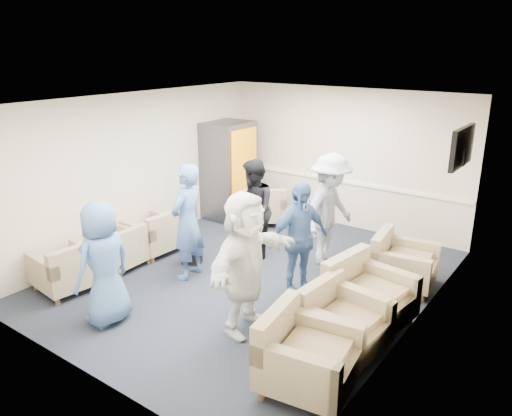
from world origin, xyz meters
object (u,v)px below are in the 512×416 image
Objects in this scene: armchair_right_far at (401,264)px; person_back_left at (253,210)px; armchair_right_near at (304,358)px; armchair_right_midfar at (366,297)px; person_front_left at (103,263)px; person_mid_right at (299,239)px; vending_machine at (229,171)px; armchair_corner at (265,207)px; person_mid_left at (188,222)px; armchair_left_near at (68,270)px; armchair_right_midnear at (341,324)px; armchair_left_mid at (122,249)px; armchair_left_far at (156,235)px; person_front_right at (246,263)px; person_back_right at (330,211)px.

person_back_left reaches higher than armchair_right_far.
armchair_right_near is 0.99× the size of armchair_right_midfar.
person_mid_right is at bearing 141.92° from person_front_left.
vending_machine is 1.21× the size of person_front_left.
person_mid_left reaches higher than armchair_corner.
person_front_left is at bearing 132.75° from armchair_right_midfar.
person_mid_left is 1.23m from person_back_left.
armchair_right_far reaches higher than armchair_left_near.
person_mid_right is (2.93, -2.07, -0.15)m from vending_machine.
armchair_right_midnear is 0.79× the size of armchair_corner.
person_mid_left is at bearing 57.55° from armchair_right_near.
armchair_left_near is 3.00m from person_back_left.
vending_machine is at bearing -29.31° from armchair_corner.
armchair_left_mid is 2.22m from person_back_left.
armchair_corner is at bearing 31.24° from armchair_right_near.
armchair_right_far is 0.57× the size of person_back_left.
person_mid_left reaches higher than person_front_left.
vending_machine reaches higher than armchair_left_far.
armchair_left_mid is 0.83× the size of armchair_right_far.
person_back_left is 0.93× the size of person_front_right.
armchair_right_near is 1.58m from armchair_right_midfar.
person_front_right is (-1.19, 0.58, 0.54)m from armchair_right_near.
person_mid_left reaches higher than armchair_right_near.
person_front_left is 3.60m from person_back_right.
person_mid_right reaches higher than armchair_right_near.
vending_machine is 4.40m from person_front_left.
armchair_left_far is 2.81m from person_mid_right.
person_back_left reaches higher than person_mid_right.
person_front_left reaches higher than armchair_corner.
armchair_left_near is 0.56× the size of person_front_left.
person_back_right is (-1.27, 1.37, 0.55)m from armchair_right_midfar.
person_mid_right reaches higher than armchair_left_near.
person_back_right reaches higher than person_mid_left.
armchair_right_midnear is at bearing 81.15° from armchair_left_far.
armchair_right_far is (3.88, 2.01, 0.04)m from armchair_left_mid.
armchair_left_near is at bearing -101.50° from person_front_left.
person_back_right is at bearing -17.86° from vending_machine.
armchair_left_mid is at bearing -86.85° from vending_machine.
armchair_right_midfar reaches higher than armchair_left_mid.
vending_machine is 1.08× the size of person_back_right.
armchair_left_mid is 0.49× the size of person_front_left.
armchair_left_mid is 1.32m from person_mid_left.
person_mid_right reaches higher than armchair_corner.
armchair_right_near is 0.52× the size of vending_machine.
armchair_left_far is at bearing -102.09° from person_back_left.
vending_machine is at bearing 38.50° from armchair_right_near.
vending_machine reaches higher than armchair_left_mid.
armchair_right_far reaches higher than armchair_corner.
armchair_right_midfar is 0.64× the size of person_front_left.
person_back_right reaches higher than armchair_right_midfar.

